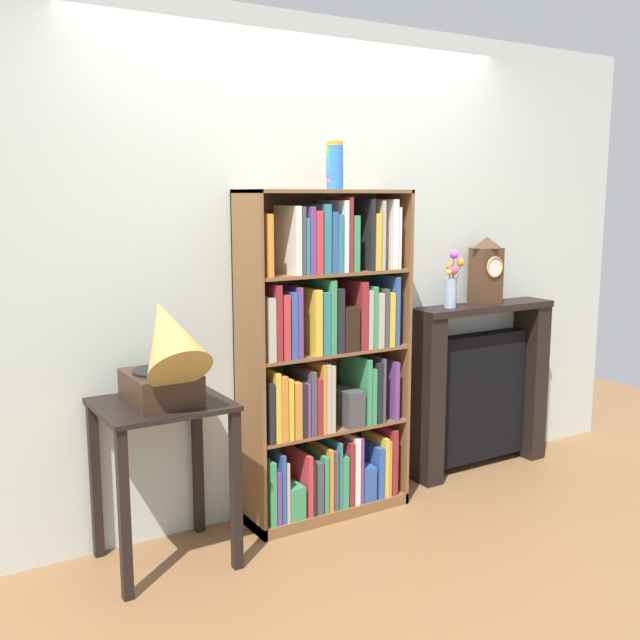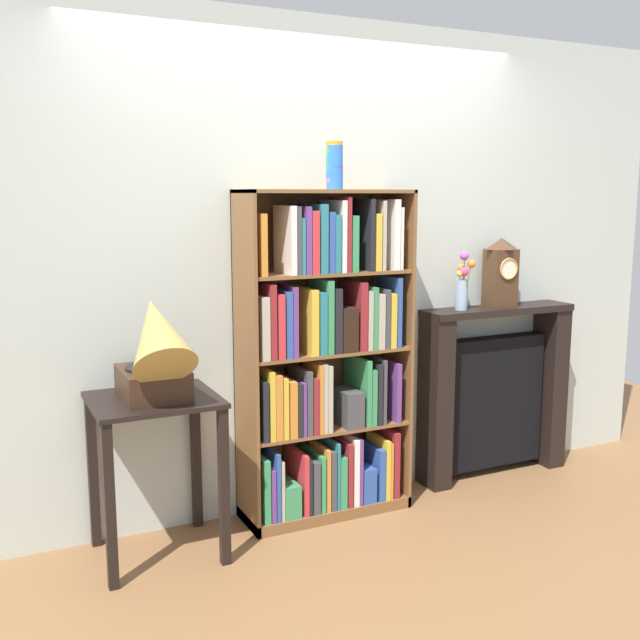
# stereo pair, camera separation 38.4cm
# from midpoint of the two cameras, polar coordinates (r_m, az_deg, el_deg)

# --- Properties ---
(ground_plane) EXTENTS (7.51, 6.40, 0.02)m
(ground_plane) POSITION_cam_midpoint_polar(r_m,az_deg,el_deg) (4.07, -1.49, -15.20)
(ground_plane) COLOR brown
(wall_back) EXTENTS (4.51, 0.08, 2.60)m
(wall_back) POSITION_cam_midpoint_polar(r_m,az_deg,el_deg) (4.05, -2.41, 4.01)
(wall_back) COLOR beige
(wall_back) RESTS_ON ground
(bookshelf) EXTENTS (0.90, 0.32, 1.72)m
(bookshelf) POSITION_cam_midpoint_polar(r_m,az_deg,el_deg) (3.89, -2.50, -3.71)
(bookshelf) COLOR brown
(bookshelf) RESTS_ON ground
(cup_stack) EXTENTS (0.08, 0.08, 0.24)m
(cup_stack) POSITION_cam_midpoint_polar(r_m,az_deg,el_deg) (3.78, -1.83, 11.75)
(cup_stack) COLOR blue
(cup_stack) RESTS_ON bookshelf
(side_table_left) EXTENTS (0.57, 0.51, 0.77)m
(side_table_left) POSITION_cam_midpoint_polar(r_m,az_deg,el_deg) (3.54, -15.05, -9.14)
(side_table_left) COLOR black
(side_table_left) RESTS_ON ground
(gramophone) EXTENTS (0.29, 0.53, 0.55)m
(gramophone) POSITION_cam_midpoint_polar(r_m,az_deg,el_deg) (3.35, -14.96, -2.51)
(gramophone) COLOR #382316
(gramophone) RESTS_ON side_table_left
(fireplace_mantel) EXTENTS (0.98, 0.23, 1.04)m
(fireplace_mantel) POSITION_cam_midpoint_polar(r_m,az_deg,el_deg) (4.68, 9.79, -5.18)
(fireplace_mantel) COLOR black
(fireplace_mantel) RESTS_ON ground
(mantel_clock) EXTENTS (0.17, 0.15, 0.41)m
(mantel_clock) POSITION_cam_midpoint_polar(r_m,az_deg,el_deg) (4.54, 10.27, 3.73)
(mantel_clock) COLOR #472D1C
(mantel_clock) RESTS_ON fireplace_mantel
(flower_vase) EXTENTS (0.09, 0.12, 0.34)m
(flower_vase) POSITION_cam_midpoint_polar(r_m,az_deg,el_deg) (4.36, 7.60, 2.85)
(flower_vase) COLOR #99B2D1
(flower_vase) RESTS_ON fireplace_mantel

